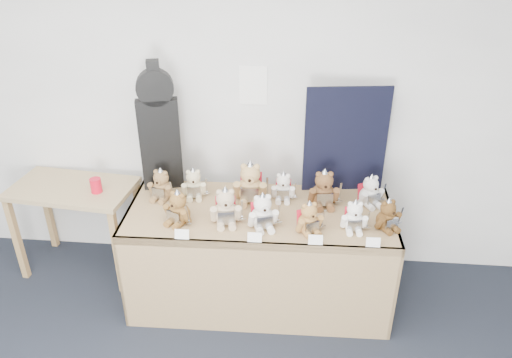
# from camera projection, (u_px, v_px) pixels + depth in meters

# --- Properties ---
(room_shell) EXTENTS (6.00, 6.00, 6.00)m
(room_shell) POSITION_uv_depth(u_px,v_px,m) (253.00, 86.00, 3.73)
(room_shell) COLOR white
(room_shell) RESTS_ON floor
(display_table) EXTENTS (1.94, 0.84, 0.80)m
(display_table) POSITION_uv_depth(u_px,v_px,m) (259.00, 236.00, 3.61)
(display_table) COLOR #987C4D
(display_table) RESTS_ON floor
(side_table) EXTENTS (1.00, 0.62, 0.79)m
(side_table) POSITION_uv_depth(u_px,v_px,m) (74.00, 200.00, 3.99)
(side_table) COLOR #957A50
(side_table) RESTS_ON floor
(guitar_case) EXTENTS (0.32, 0.16, 1.00)m
(guitar_case) POSITION_uv_depth(u_px,v_px,m) (159.00, 128.00, 3.68)
(guitar_case) COLOR black
(guitar_case) RESTS_ON display_table
(navy_board) EXTENTS (0.61, 0.10, 0.82)m
(navy_board) POSITION_uv_depth(u_px,v_px,m) (346.00, 140.00, 3.68)
(navy_board) COLOR black
(navy_board) RESTS_ON display_table
(red_cup) EXTENTS (0.09, 0.09, 0.11)m
(red_cup) POSITION_uv_depth(u_px,v_px,m) (96.00, 185.00, 3.83)
(red_cup) COLOR red
(red_cup) RESTS_ON side_table
(teddy_front_far_left) EXTENTS (0.22, 0.22, 0.27)m
(teddy_front_far_left) POSITION_uv_depth(u_px,v_px,m) (178.00, 209.00, 3.41)
(teddy_front_far_left) COLOR brown
(teddy_front_far_left) RESTS_ON display_table
(teddy_front_left) EXTENTS (0.25, 0.22, 0.30)m
(teddy_front_left) POSITION_uv_depth(u_px,v_px,m) (226.00, 208.00, 3.41)
(teddy_front_left) COLOR tan
(teddy_front_left) RESTS_ON display_table
(teddy_front_centre) EXTENTS (0.24, 0.22, 0.29)m
(teddy_front_centre) POSITION_uv_depth(u_px,v_px,m) (263.00, 213.00, 3.36)
(teddy_front_centre) COLOR silver
(teddy_front_centre) RESTS_ON display_table
(teddy_front_right) EXTENTS (0.21, 0.20, 0.25)m
(teddy_front_right) POSITION_uv_depth(u_px,v_px,m) (309.00, 219.00, 3.32)
(teddy_front_right) COLOR #A3733D
(teddy_front_right) RESTS_ON display_table
(teddy_front_far_right) EXTENTS (0.20, 0.17, 0.25)m
(teddy_front_far_right) POSITION_uv_depth(u_px,v_px,m) (354.00, 217.00, 3.34)
(teddy_front_far_right) COLOR white
(teddy_front_far_right) RESTS_ON display_table
(teddy_front_end) EXTENTS (0.21, 0.20, 0.25)m
(teddy_front_end) POSITION_uv_depth(u_px,v_px,m) (388.00, 216.00, 3.35)
(teddy_front_end) COLOR brown
(teddy_front_end) RESTS_ON display_table
(teddy_back_left) EXTENTS (0.21, 0.19, 0.26)m
(teddy_back_left) POSITION_uv_depth(u_px,v_px,m) (194.00, 185.00, 3.73)
(teddy_back_left) COLOR beige
(teddy_back_left) RESTS_ON display_table
(teddy_back_centre_left) EXTENTS (0.28, 0.23, 0.35)m
(teddy_back_centre_left) POSITION_uv_depth(u_px,v_px,m) (250.00, 184.00, 3.66)
(teddy_back_centre_left) COLOR tan
(teddy_back_centre_left) RESTS_ON display_table
(teddy_back_centre_right) EXTENTS (0.20, 0.16, 0.24)m
(teddy_back_centre_right) POSITION_uv_depth(u_px,v_px,m) (283.00, 188.00, 3.69)
(teddy_back_centre_right) COLOR silver
(teddy_back_centre_right) RESTS_ON display_table
(teddy_back_right) EXTENTS (0.26, 0.22, 0.31)m
(teddy_back_right) POSITION_uv_depth(u_px,v_px,m) (324.00, 190.00, 3.61)
(teddy_back_right) COLOR brown
(teddy_back_right) RESTS_ON display_table
(teddy_back_end) EXTENTS (0.22, 0.21, 0.26)m
(teddy_back_end) POSITION_uv_depth(u_px,v_px,m) (370.00, 192.00, 3.63)
(teddy_back_end) COLOR silver
(teddy_back_end) RESTS_ON display_table
(teddy_back_far_left) EXTENTS (0.22, 0.20, 0.27)m
(teddy_back_far_left) POSITION_uv_depth(u_px,v_px,m) (161.00, 186.00, 3.70)
(teddy_back_far_left) COLOR olive
(teddy_back_far_left) RESTS_ON display_table
(entry_card_a) EXTENTS (0.10, 0.02, 0.07)m
(entry_card_a) POSITION_uv_depth(u_px,v_px,m) (182.00, 234.00, 3.27)
(entry_card_a) COLOR white
(entry_card_a) RESTS_ON display_table
(entry_card_b) EXTENTS (0.09, 0.02, 0.07)m
(entry_card_b) POSITION_uv_depth(u_px,v_px,m) (255.00, 237.00, 3.24)
(entry_card_b) COLOR white
(entry_card_b) RESTS_ON display_table
(entry_card_c) EXTENTS (0.09, 0.02, 0.07)m
(entry_card_c) POSITION_uv_depth(u_px,v_px,m) (316.00, 240.00, 3.22)
(entry_card_c) COLOR white
(entry_card_c) RESTS_ON display_table
(entry_card_d) EXTENTS (0.09, 0.02, 0.07)m
(entry_card_d) POSITION_uv_depth(u_px,v_px,m) (373.00, 242.00, 3.20)
(entry_card_d) COLOR white
(entry_card_d) RESTS_ON display_table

